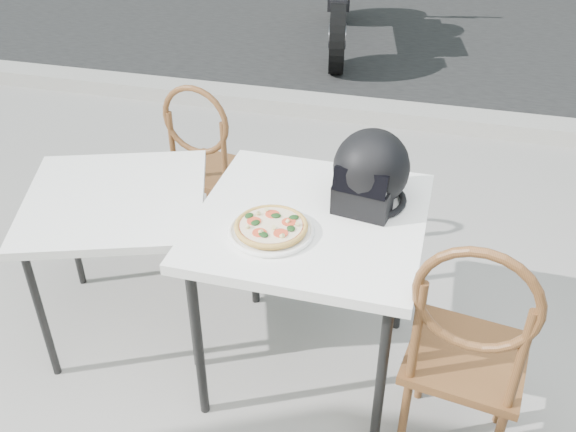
% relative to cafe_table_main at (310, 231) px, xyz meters
% --- Properties ---
extents(curb, '(30.00, 0.25, 0.12)m').
position_rel_cafe_table_main_xyz_m(curb, '(0.42, 2.59, -0.68)').
color(curb, '#A09D95').
rests_on(curb, ground).
extents(cafe_table_main, '(0.86, 0.86, 0.81)m').
position_rel_cafe_table_main_xyz_m(cafe_table_main, '(0.00, 0.00, 0.00)').
color(cafe_table_main, white).
rests_on(cafe_table_main, ground).
extents(plate, '(0.34, 0.34, 0.02)m').
position_rel_cafe_table_main_xyz_m(plate, '(-0.11, -0.15, 0.08)').
color(plate, white).
rests_on(plate, cafe_table_main).
extents(pizza, '(0.34, 0.34, 0.03)m').
position_rel_cafe_table_main_xyz_m(pizza, '(-0.11, -0.14, 0.10)').
color(pizza, gold).
rests_on(pizza, plate).
extents(helmet, '(0.34, 0.35, 0.30)m').
position_rel_cafe_table_main_xyz_m(helmet, '(0.19, 0.14, 0.21)').
color(helmet, black).
rests_on(helmet, cafe_table_main).
extents(cafe_chair_main, '(0.46, 0.46, 1.07)m').
position_rel_cafe_table_main_xyz_m(cafe_chair_main, '(0.62, -0.32, -0.14)').
color(cafe_chair_main, brown).
rests_on(cafe_chair_main, ground).
extents(cafe_table_side, '(0.95, 0.95, 0.71)m').
position_rel_cafe_table_main_xyz_m(cafe_table_side, '(-0.87, 0.08, -0.09)').
color(cafe_table_side, white).
rests_on(cafe_table_side, ground).
extents(cafe_chair_side, '(0.43, 0.43, 0.98)m').
position_rel_cafe_table_main_xyz_m(cafe_chair_side, '(-0.72, 0.77, -0.19)').
color(cafe_chair_side, brown).
rests_on(cafe_chair_side, ground).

